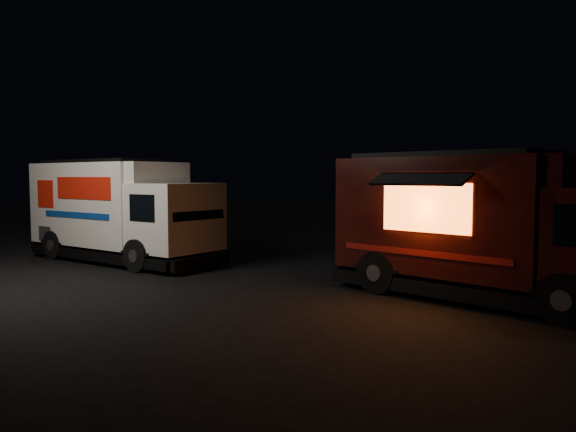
% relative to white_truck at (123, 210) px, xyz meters
% --- Properties ---
extents(ground, '(80.00, 80.00, 0.00)m').
position_rel_white_truck_xyz_m(ground, '(3.95, -1.18, -1.60)').
color(ground, black).
rests_on(ground, ground).
extents(white_truck, '(7.18, 2.86, 3.19)m').
position_rel_white_truck_xyz_m(white_truck, '(0.00, 0.00, 0.00)').
color(white_truck, silver).
rests_on(white_truck, ground).
extents(red_truck, '(7.24, 3.91, 3.19)m').
position_rel_white_truck_xyz_m(red_truck, '(10.98, 0.41, 0.00)').
color(red_truck, '#3C130A').
rests_on(red_truck, ground).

